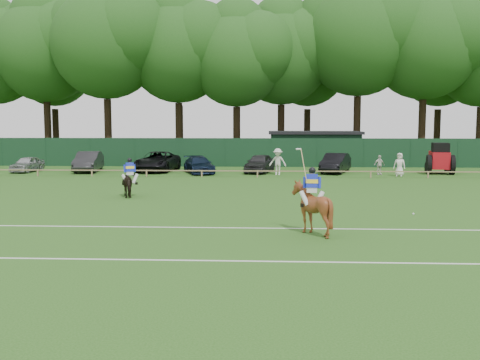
# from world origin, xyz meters

# --- Properties ---
(ground) EXTENTS (160.00, 160.00, 0.00)m
(ground) POSITION_xyz_m (0.00, 0.00, 0.00)
(ground) COLOR #1E4C14
(ground) RESTS_ON ground
(horse_dark) EXTENTS (1.41, 1.92, 1.47)m
(horse_dark) POSITION_xyz_m (-5.57, 7.41, 0.74)
(horse_dark) COLOR black
(horse_dark) RESTS_ON ground
(horse_chestnut) EXTENTS (1.70, 1.87, 1.89)m
(horse_chestnut) POSITION_xyz_m (3.31, -1.96, 0.94)
(horse_chestnut) COLOR brown
(horse_chestnut) RESTS_ON ground
(sedan_silver) EXTENTS (1.78, 3.74, 1.23)m
(sedan_silver) POSITION_xyz_m (-17.18, 21.23, 0.62)
(sedan_silver) COLOR #B3B4B8
(sedan_silver) RESTS_ON ground
(sedan_grey) EXTENTS (2.28, 4.99, 1.59)m
(sedan_grey) POSITION_xyz_m (-12.45, 21.72, 0.79)
(sedan_grey) COLOR #2B2B2D
(sedan_grey) RESTS_ON ground
(suv_black) EXTENTS (3.14, 5.86, 1.56)m
(suv_black) POSITION_xyz_m (-7.03, 22.24, 0.78)
(suv_black) COLOR black
(suv_black) RESTS_ON ground
(sedan_navy) EXTENTS (3.14, 4.76, 1.28)m
(sedan_navy) POSITION_xyz_m (-3.54, 20.76, 0.64)
(sedan_navy) COLOR #0F1B31
(sedan_navy) RESTS_ON ground
(hatch_grey) EXTENTS (2.67, 4.56, 1.46)m
(hatch_grey) POSITION_xyz_m (1.10, 21.56, 0.73)
(hatch_grey) COLOR #2E2D30
(hatch_grey) RESTS_ON ground
(estate_black) EXTENTS (2.99, 4.85, 1.51)m
(estate_black) POSITION_xyz_m (6.95, 21.70, 0.75)
(estate_black) COLOR black
(estate_black) RESTS_ON ground
(spectator_left) EXTENTS (1.38, 0.95, 1.97)m
(spectator_left) POSITION_xyz_m (2.47, 19.78, 0.99)
(spectator_left) COLOR beige
(spectator_left) RESTS_ON ground
(spectator_mid) EXTENTS (0.93, 0.65, 1.47)m
(spectator_mid) POSITION_xyz_m (10.04, 20.32, 0.73)
(spectator_mid) COLOR silver
(spectator_mid) RESTS_ON ground
(spectator_right) EXTENTS (0.97, 0.79, 1.70)m
(spectator_right) POSITION_xyz_m (11.28, 19.25, 0.85)
(spectator_right) COLOR white
(spectator_right) RESTS_ON ground
(rider_dark) EXTENTS (0.91, 0.57, 1.41)m
(rider_dark) POSITION_xyz_m (-5.57, 7.40, 1.42)
(rider_dark) COLOR silver
(rider_dark) RESTS_ON ground
(rider_chestnut) EXTENTS (0.94, 0.62, 2.05)m
(rider_chestnut) POSITION_xyz_m (3.31, -1.97, 1.76)
(rider_chestnut) COLOR silver
(rider_chestnut) RESTS_ON ground
(polo_ball) EXTENTS (0.09, 0.09, 0.09)m
(polo_ball) POSITION_xyz_m (8.02, 2.34, 0.04)
(polo_ball) COLOR silver
(polo_ball) RESTS_ON ground
(pitch_lines) EXTENTS (60.00, 5.10, 0.01)m
(pitch_lines) POSITION_xyz_m (0.00, -3.50, 0.01)
(pitch_lines) COLOR silver
(pitch_lines) RESTS_ON ground
(pitch_rail) EXTENTS (62.10, 0.10, 0.50)m
(pitch_rail) POSITION_xyz_m (0.00, 18.00, 0.45)
(pitch_rail) COLOR #997F5B
(pitch_rail) RESTS_ON ground
(perimeter_fence) EXTENTS (92.08, 0.08, 2.50)m
(perimeter_fence) POSITION_xyz_m (0.00, 27.00, 1.25)
(perimeter_fence) COLOR #14351E
(perimeter_fence) RESTS_ON ground
(utility_shed) EXTENTS (8.40, 4.40, 3.04)m
(utility_shed) POSITION_xyz_m (6.00, 30.00, 1.54)
(utility_shed) COLOR #14331E
(utility_shed) RESTS_ON ground
(tree_row) EXTENTS (96.00, 12.00, 21.00)m
(tree_row) POSITION_xyz_m (2.00, 35.00, 0.00)
(tree_row) COLOR #26561C
(tree_row) RESTS_ON ground
(tractor) EXTENTS (2.25, 3.04, 2.36)m
(tractor) POSITION_xyz_m (14.76, 21.35, 1.11)
(tractor) COLOR #B11019
(tractor) RESTS_ON ground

